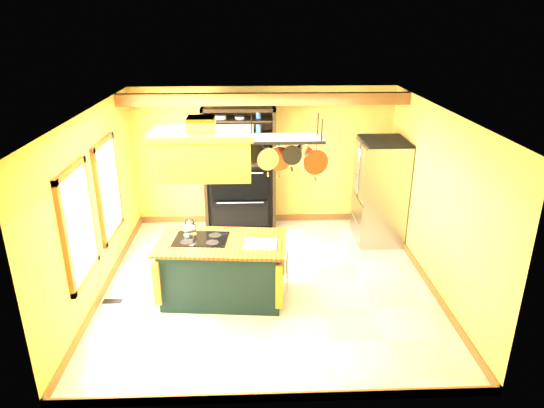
{
  "coord_description": "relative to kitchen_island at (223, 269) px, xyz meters",
  "views": [
    {
      "loc": [
        -0.2,
        -6.61,
        3.93
      ],
      "look_at": [
        0.08,
        0.3,
        1.22
      ],
      "focal_mm": 32.0,
      "sensor_mm": 36.0,
      "label": 1
    }
  ],
  "objects": [
    {
      "name": "ceiling_beam",
      "position": [
        0.67,
        2.06,
        2.12
      ],
      "size": [
        5.0,
        0.15,
        0.2
      ],
      "primitive_type": "cube",
      "color": "brown",
      "rests_on": "ceiling"
    },
    {
      "name": "floor_register",
      "position": [
        -1.63,
        -0.06,
        -0.46
      ],
      "size": [
        0.28,
        0.13,
        0.01
      ],
      "primitive_type": "cube",
      "rotation": [
        0.0,
        0.0,
        -0.04
      ],
      "color": "black",
      "rests_on": "floor"
    },
    {
      "name": "refrigerator",
      "position": [
        2.75,
        1.92,
        0.44
      ],
      "size": [
        0.8,
        0.95,
        1.86
      ],
      "color": "gray",
      "rests_on": "floor"
    },
    {
      "name": "window_near",
      "position": [
        -1.79,
        -0.44,
        0.93
      ],
      "size": [
        0.06,
        1.06,
        1.56
      ],
      "color": "brown",
      "rests_on": "wall_left"
    },
    {
      "name": "pot_rack",
      "position": [
        0.92,
        -0.0,
        1.81
      ],
      "size": [
        1.1,
        0.5,
        0.77
      ],
      "color": "black",
      "rests_on": "ceiling"
    },
    {
      "name": "kitchen_island",
      "position": [
        0.0,
        0.0,
        0.0
      ],
      "size": [
        1.92,
        1.18,
        1.11
      ],
      "rotation": [
        0.0,
        0.0,
        -0.09
      ],
      "color": "black",
      "rests_on": "floor"
    },
    {
      "name": "wall_back",
      "position": [
        0.67,
        2.86,
        0.88
      ],
      "size": [
        5.0,
        0.02,
        2.7
      ],
      "primitive_type": "cube",
      "color": "#DCAF50",
      "rests_on": "floor"
    },
    {
      "name": "hutch",
      "position": [
        0.21,
        2.6,
        0.44
      ],
      "size": [
        1.35,
        0.61,
        2.38
      ],
      "color": "black",
      "rests_on": "floor"
    },
    {
      "name": "window_far",
      "position": [
        -1.79,
        0.96,
        0.93
      ],
      "size": [
        0.06,
        1.06,
        1.56
      ],
      "color": "brown",
      "rests_on": "wall_left"
    },
    {
      "name": "floor",
      "position": [
        0.67,
        0.36,
        -0.47
      ],
      "size": [
        5.0,
        5.0,
        0.0
      ],
      "primitive_type": "plane",
      "color": "beige",
      "rests_on": "ground"
    },
    {
      "name": "wall_right",
      "position": [
        3.17,
        0.36,
        0.88
      ],
      "size": [
        0.02,
        5.0,
        2.7
      ],
      "primitive_type": "cube",
      "color": "#DCAF50",
      "rests_on": "floor"
    },
    {
      "name": "wall_front",
      "position": [
        0.67,
        -2.14,
        0.88
      ],
      "size": [
        5.0,
        0.02,
        2.7
      ],
      "primitive_type": "cube",
      "color": "#DCAF50",
      "rests_on": "floor"
    },
    {
      "name": "range_hood",
      "position": [
        -0.2,
        -0.0,
        1.77
      ],
      "size": [
        1.35,
        0.76,
        0.8
      ],
      "color": "gold",
      "rests_on": "ceiling"
    },
    {
      "name": "wall_left",
      "position": [
        -1.83,
        0.36,
        0.88
      ],
      "size": [
        0.02,
        5.0,
        2.7
      ],
      "primitive_type": "cube",
      "color": "#DCAF50",
      "rests_on": "floor"
    },
    {
      "name": "ceiling",
      "position": [
        0.67,
        0.36,
        2.23
      ],
      "size": [
        5.0,
        5.0,
        0.0
      ],
      "primitive_type": "plane",
      "rotation": [
        3.14,
        0.0,
        0.0
      ],
      "color": "white",
      "rests_on": "wall_back"
    }
  ]
}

